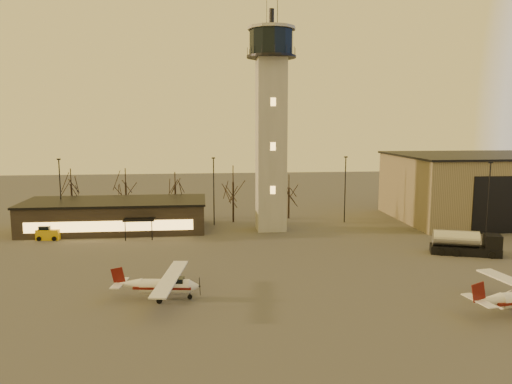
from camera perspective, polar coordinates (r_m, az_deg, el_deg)
The scene contains 9 objects.
ground at distance 43.49m, azimuth 7.18°, elevation -12.70°, with size 220.00×220.00×0.00m, color #3D3B38.
control_tower at distance 70.20m, azimuth 1.74°, elevation 8.83°, with size 6.80×6.80×32.60m.
hangar at distance 87.09m, azimuth 25.49°, elevation 0.53°, with size 30.60×20.60×10.30m.
terminal at distance 73.79m, azimuth -15.72°, elevation -2.56°, with size 25.40×12.20×4.30m.
light_poles at distance 71.95m, azimuth 1.99°, elevation 0.09°, with size 58.50×12.25×10.14m.
tree_row at distance 79.37m, azimuth -9.06°, elevation 1.13°, with size 37.20×9.20×8.80m.
cessna_rear at distance 44.92m, azimuth -10.18°, elevation -10.76°, with size 8.22×10.36×2.84m.
fuel_truck at distance 63.13m, azimuth 22.77°, elevation -5.62°, with size 7.94×4.67×2.84m.
service_cart at distance 71.11m, azimuth -22.64°, elevation -4.47°, with size 3.05×2.08×1.86m.
Camera 1 is at (-9.56, -39.54, 15.36)m, focal length 35.00 mm.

